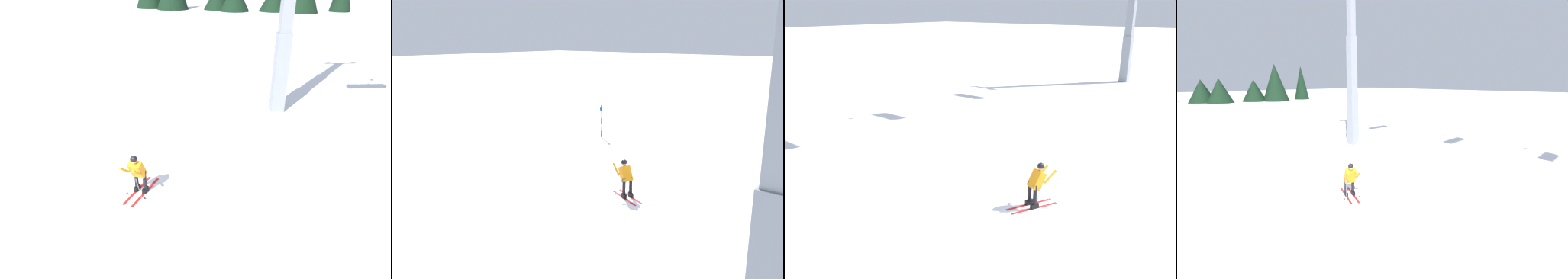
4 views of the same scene
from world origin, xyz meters
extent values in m
plane|color=white|center=(0.00, 0.00, 0.00)|extent=(260.00, 260.00, 0.00)
cube|color=red|center=(0.00, 1.33, 0.01)|extent=(1.62, 0.79, 0.01)
cube|color=black|center=(0.00, 1.33, 0.09)|extent=(0.30, 0.22, 0.16)
cylinder|color=black|center=(0.00, 1.33, 0.50)|extent=(0.13, 0.13, 0.66)
cube|color=red|center=(-0.12, 1.05, 0.01)|extent=(1.62, 0.79, 0.01)
cube|color=black|center=(-0.12, 1.05, 0.09)|extent=(0.30, 0.22, 0.16)
cylinder|color=black|center=(-0.12, 1.05, 0.50)|extent=(0.13, 0.13, 0.66)
cube|color=orange|center=(0.07, 1.13, 0.93)|extent=(0.64, 0.59, 0.66)
sphere|color=tan|center=(0.20, 1.07, 1.33)|extent=(0.22, 0.22, 0.22)
sphere|color=black|center=(0.20, 1.07, 1.37)|extent=(0.24, 0.24, 0.24)
cylinder|color=orange|center=(0.49, 1.19, 1.04)|extent=(0.49, 0.28, 0.43)
cylinder|color=gray|center=(0.54, 1.22, 0.44)|extent=(0.48, 0.10, 1.14)
cylinder|color=black|center=(0.40, 1.33, 0.05)|extent=(0.07, 0.07, 0.01)
cylinder|color=orange|center=(0.30, 0.77, 1.04)|extent=(0.49, 0.28, 0.43)
cylinder|color=gray|center=(0.32, 0.71, 0.44)|extent=(0.39, 0.31, 1.14)
cylinder|color=black|center=(0.14, 0.74, 0.05)|extent=(0.07, 0.07, 0.01)
cube|color=gray|center=(24.95, 7.48, 1.96)|extent=(0.70, 0.70, 3.92)
cube|color=gray|center=(24.95, 7.48, 5.88)|extent=(0.59, 0.59, 3.92)
camera|label=1|loc=(9.32, 2.62, 6.52)|focal=31.24mm
camera|label=2|loc=(-8.70, 13.88, 6.14)|focal=38.03mm
camera|label=3|loc=(-10.28, -4.97, 6.19)|focal=37.02mm
camera|label=4|loc=(8.10, -5.52, 4.72)|focal=24.62mm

